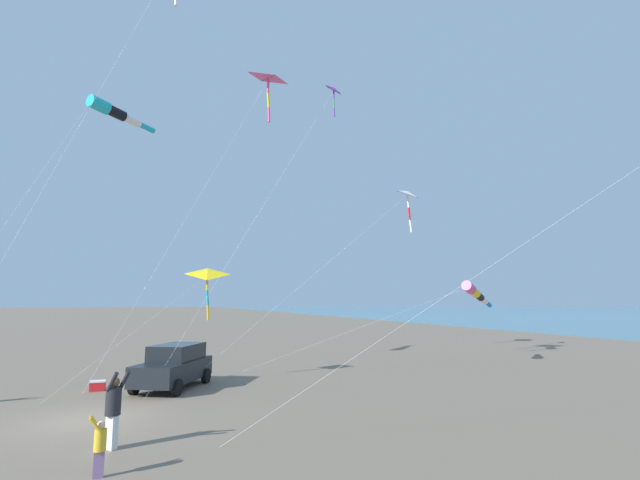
{
  "coord_description": "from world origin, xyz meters",
  "views": [
    {
      "loc": [
        -1.81,
        16.61,
        3.73
      ],
      "look_at": [
        -9.85,
        -5.29,
        6.92
      ],
      "focal_mm": 25.34,
      "sensor_mm": 36.0,
      "label": 1
    }
  ],
  "objects_px": {
    "person_child_grey_jacket": "(100,444)",
    "kite_delta_checkered_midright": "(408,194)",
    "parked_car": "(174,366)",
    "kite_delta_yellow_midlevel": "(269,78)",
    "cooler_box": "(98,386)",
    "kite_windsock_purple_drifting": "(475,293)",
    "person_adult_flyer": "(113,406)",
    "kite_delta_black_fish_shape": "(334,91)",
    "kite_windsock_orange_high_right": "(114,112)",
    "kite_delta_red_high_left": "(207,274)"
  },
  "relations": [
    {
      "from": "person_child_grey_jacket",
      "to": "kite_delta_checkered_midright",
      "type": "height_order",
      "value": "kite_delta_checkered_midright"
    },
    {
      "from": "parked_car",
      "to": "kite_delta_checkered_midright",
      "type": "distance_m",
      "value": 16.78
    },
    {
      "from": "person_child_grey_jacket",
      "to": "kite_delta_yellow_midlevel",
      "type": "height_order",
      "value": "kite_delta_yellow_midlevel"
    },
    {
      "from": "cooler_box",
      "to": "kite_windsock_purple_drifting",
      "type": "xyz_separation_m",
      "value": [
        -20.36,
        -0.89,
        4.02
      ]
    },
    {
      "from": "parked_car",
      "to": "kite_windsock_purple_drifting",
      "type": "height_order",
      "value": "kite_windsock_purple_drifting"
    },
    {
      "from": "person_adult_flyer",
      "to": "person_child_grey_jacket",
      "type": "relative_size",
      "value": 1.53
    },
    {
      "from": "kite_delta_yellow_midlevel",
      "to": "kite_delta_black_fish_shape",
      "type": "height_order",
      "value": "kite_delta_yellow_midlevel"
    },
    {
      "from": "person_adult_flyer",
      "to": "kite_windsock_orange_high_right",
      "type": "height_order",
      "value": "kite_windsock_orange_high_right"
    },
    {
      "from": "person_adult_flyer",
      "to": "cooler_box",
      "type": "bearing_deg",
      "value": -82.0
    },
    {
      "from": "person_adult_flyer",
      "to": "kite_delta_red_high_left",
      "type": "relative_size",
      "value": 0.28
    },
    {
      "from": "kite_delta_black_fish_shape",
      "to": "cooler_box",
      "type": "bearing_deg",
      "value": 14.01
    },
    {
      "from": "kite_delta_red_high_left",
      "to": "kite_delta_black_fish_shape",
      "type": "distance_m",
      "value": 14.15
    },
    {
      "from": "person_adult_flyer",
      "to": "kite_delta_yellow_midlevel",
      "type": "bearing_deg",
      "value": -117.13
    },
    {
      "from": "parked_car",
      "to": "kite_delta_black_fish_shape",
      "type": "distance_m",
      "value": 18.54
    },
    {
      "from": "cooler_box",
      "to": "kite_delta_red_high_left",
      "type": "xyz_separation_m",
      "value": [
        -4.45,
        -0.82,
        4.82
      ]
    },
    {
      "from": "parked_car",
      "to": "kite_delta_black_fish_shape",
      "type": "bearing_deg",
      "value": -158.89
    },
    {
      "from": "kite_windsock_purple_drifting",
      "to": "cooler_box",
      "type": "bearing_deg",
      "value": 2.51
    },
    {
      "from": "kite_windsock_orange_high_right",
      "to": "person_child_grey_jacket",
      "type": "bearing_deg",
      "value": 95.92
    },
    {
      "from": "kite_windsock_orange_high_right",
      "to": "kite_delta_checkered_midright",
      "type": "xyz_separation_m",
      "value": [
        -17.15,
        2.56,
        -3.87
      ]
    },
    {
      "from": "kite_delta_checkered_midright",
      "to": "person_child_grey_jacket",
      "type": "bearing_deg",
      "value": 39.25
    },
    {
      "from": "kite_delta_red_high_left",
      "to": "kite_delta_checkered_midright",
      "type": "xyz_separation_m",
      "value": [
        -12.21,
        -1.42,
        5.32
      ]
    },
    {
      "from": "person_child_grey_jacket",
      "to": "kite_delta_checkered_midright",
      "type": "xyz_separation_m",
      "value": [
        -15.56,
        -12.72,
        9.66
      ]
    },
    {
      "from": "parked_car",
      "to": "kite_delta_red_high_left",
      "type": "xyz_separation_m",
      "value": [
        -1.42,
        -1.29,
        4.08
      ]
    },
    {
      "from": "kite_delta_black_fish_shape",
      "to": "kite_delta_checkered_midright",
      "type": "xyz_separation_m",
      "value": [
        -4.63,
        0.76,
        -6.42
      ]
    },
    {
      "from": "parked_car",
      "to": "kite_delta_checkered_midright",
      "type": "height_order",
      "value": "kite_delta_checkered_midright"
    },
    {
      "from": "kite_delta_yellow_midlevel",
      "to": "kite_delta_red_high_left",
      "type": "bearing_deg",
      "value": 50.5
    },
    {
      "from": "kite_delta_red_high_left",
      "to": "kite_windsock_orange_high_right",
      "type": "xyz_separation_m",
      "value": [
        4.94,
        -3.98,
        9.19
      ]
    },
    {
      "from": "kite_delta_red_high_left",
      "to": "kite_delta_black_fish_shape",
      "type": "relative_size",
      "value": 0.41
    },
    {
      "from": "kite_windsock_orange_high_right",
      "to": "kite_delta_yellow_midlevel",
      "type": "bearing_deg",
      "value": -174.16
    },
    {
      "from": "kite_delta_red_high_left",
      "to": "kite_delta_checkered_midright",
      "type": "relative_size",
      "value": 0.49
    },
    {
      "from": "parked_car",
      "to": "kite_windsock_purple_drifting",
      "type": "relative_size",
      "value": 0.27
    },
    {
      "from": "parked_car",
      "to": "kite_delta_yellow_midlevel",
      "type": "distance_m",
      "value": 19.22
    },
    {
      "from": "kite_windsock_orange_high_right",
      "to": "kite_delta_checkered_midright",
      "type": "distance_m",
      "value": 17.76
    },
    {
      "from": "cooler_box",
      "to": "kite_delta_red_high_left",
      "type": "height_order",
      "value": "kite_delta_red_high_left"
    },
    {
      "from": "person_adult_flyer",
      "to": "person_child_grey_jacket",
      "type": "distance_m",
      "value": 2.0
    },
    {
      "from": "person_child_grey_jacket",
      "to": "cooler_box",
      "type": "bearing_deg",
      "value": -84.04
    },
    {
      "from": "cooler_box",
      "to": "person_child_grey_jacket",
      "type": "height_order",
      "value": "person_child_grey_jacket"
    },
    {
      "from": "cooler_box",
      "to": "kite_delta_black_fish_shape",
      "type": "distance_m",
      "value": 20.69
    },
    {
      "from": "cooler_box",
      "to": "kite_windsock_orange_high_right",
      "type": "height_order",
      "value": "kite_windsock_orange_high_right"
    },
    {
      "from": "person_adult_flyer",
      "to": "kite_windsock_orange_high_right",
      "type": "relative_size",
      "value": 0.13
    },
    {
      "from": "parked_car",
      "to": "person_adult_flyer",
      "type": "xyz_separation_m",
      "value": [
        1.83,
        8.04,
        0.12
      ]
    },
    {
      "from": "person_adult_flyer",
      "to": "kite_delta_red_high_left",
      "type": "distance_m",
      "value": 10.65
    },
    {
      "from": "parked_car",
      "to": "person_child_grey_jacket",
      "type": "distance_m",
      "value": 10.2
    },
    {
      "from": "person_adult_flyer",
      "to": "kite_windsock_orange_high_right",
      "type": "distance_m",
      "value": 18.79
    },
    {
      "from": "person_child_grey_jacket",
      "to": "kite_delta_yellow_midlevel",
      "type": "xyz_separation_m",
      "value": [
        -7.39,
        -16.19,
        17.61
      ]
    },
    {
      "from": "kite_delta_yellow_midlevel",
      "to": "kite_delta_black_fish_shape",
      "type": "distance_m",
      "value": 4.71
    },
    {
      "from": "kite_delta_yellow_midlevel",
      "to": "parked_car",
      "type": "bearing_deg",
      "value": 48.56
    },
    {
      "from": "kite_delta_red_high_left",
      "to": "kite_windsock_orange_high_right",
      "type": "relative_size",
      "value": 0.48
    },
    {
      "from": "kite_windsock_purple_drifting",
      "to": "kite_delta_yellow_midlevel",
      "type": "height_order",
      "value": "kite_delta_yellow_midlevel"
    },
    {
      "from": "person_adult_flyer",
      "to": "kite_delta_yellow_midlevel",
      "type": "xyz_separation_m",
      "value": [
        -7.29,
        -14.23,
        17.24
      ]
    }
  ]
}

